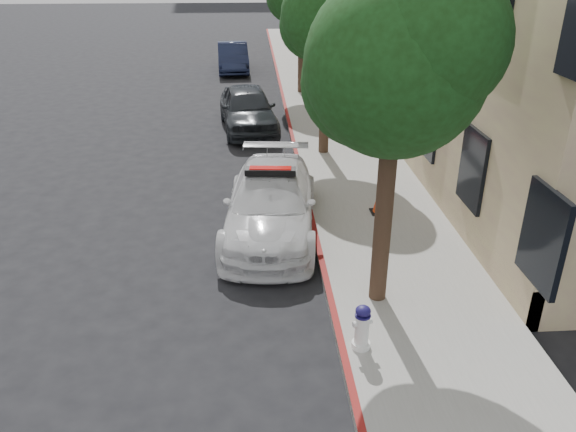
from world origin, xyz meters
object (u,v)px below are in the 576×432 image
(police_car, at_px, (271,203))
(parked_car_far, at_px, (233,57))
(fire_hydrant, at_px, (362,327))
(parked_car_mid, at_px, (248,108))
(traffic_cone, at_px, (380,198))

(police_car, relative_size, parked_car_far, 1.16)
(police_car, distance_m, fire_hydrant, 4.53)
(parked_car_far, distance_m, fire_hydrant, 22.96)
(police_car, relative_size, parked_car_mid, 1.13)
(fire_hydrant, height_order, traffic_cone, fire_hydrant)
(parked_car_mid, height_order, traffic_cone, parked_car_mid)
(police_car, xyz_separation_m, parked_car_far, (-1.28, 18.47, 0.00))
(parked_car_far, height_order, traffic_cone, parked_car_far)
(police_car, height_order, parked_car_mid, police_car)
(parked_car_far, xyz_separation_m, traffic_cone, (3.86, -17.93, -0.19))
(fire_hydrant, bearing_deg, parked_car_far, 80.57)
(police_car, relative_size, fire_hydrant, 6.55)
(police_car, height_order, traffic_cone, police_car)
(parked_car_mid, xyz_separation_m, parked_car_far, (-0.77, 10.47, -0.05))
(police_car, distance_m, traffic_cone, 2.65)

